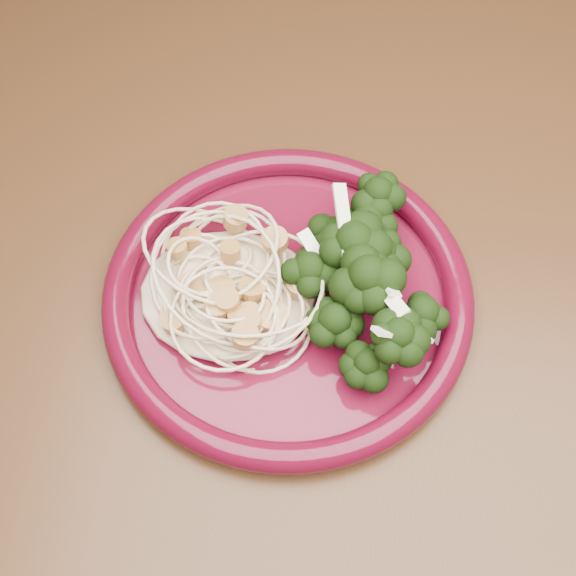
{
  "coord_description": "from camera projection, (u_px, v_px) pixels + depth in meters",
  "views": [
    {
      "loc": [
        0.04,
        -0.28,
        1.26
      ],
      "look_at": [
        0.02,
        0.02,
        0.77
      ],
      "focal_mm": 50.0,
      "sensor_mm": 36.0,
      "label": 1
    }
  ],
  "objects": [
    {
      "name": "dining_table",
      "position": [
        266.0,
        381.0,
        0.67
      ],
      "size": [
        1.2,
        0.8,
        0.75
      ],
      "color": "#472814",
      "rests_on": "ground"
    },
    {
      "name": "dinner_plate",
      "position": [
        288.0,
        295.0,
        0.58
      ],
      "size": [
        0.29,
        0.29,
        0.02
      ],
      "rotation": [
        0.0,
        0.0,
        0.06
      ],
      "color": "#530A1D",
      "rests_on": "dining_table"
    },
    {
      "name": "spaghetti_pile",
      "position": [
        227.0,
        287.0,
        0.58
      ],
      "size": [
        0.14,
        0.12,
        0.03
      ],
      "primitive_type": "ellipsoid",
      "rotation": [
        0.0,
        0.0,
        0.06
      ],
      "color": "beige",
      "rests_on": "dinner_plate"
    },
    {
      "name": "scallop_cluster",
      "position": [
        224.0,
        262.0,
        0.55
      ],
      "size": [
        0.11,
        0.11,
        0.04
      ],
      "primitive_type": null,
      "rotation": [
        0.0,
        0.0,
        0.06
      ],
      "color": "#C28A42",
      "rests_on": "spaghetti_pile"
    },
    {
      "name": "broccoli_pile",
      "position": [
        364.0,
        280.0,
        0.56
      ],
      "size": [
        0.1,
        0.16,
        0.05
      ],
      "primitive_type": "ellipsoid",
      "rotation": [
        0.0,
        0.0,
        0.06
      ],
      "color": "black",
      "rests_on": "dinner_plate"
    },
    {
      "name": "onion_garnish",
      "position": [
        368.0,
        254.0,
        0.54
      ],
      "size": [
        0.07,
        0.1,
        0.05
      ],
      "primitive_type": null,
      "rotation": [
        0.0,
        0.0,
        0.06
      ],
      "color": "white",
      "rests_on": "broccoli_pile"
    }
  ]
}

